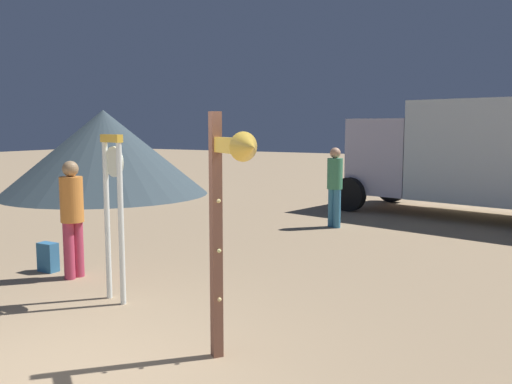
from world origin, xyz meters
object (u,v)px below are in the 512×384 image
(arrow_sign, at_px, (227,200))
(backpack, at_px, (48,257))
(person_near_clock, at_px, (72,213))
(person_distant, at_px, (335,183))
(dome_tent, at_px, (104,152))
(standing_clock, at_px, (114,201))
(box_truck_near, at_px, (489,154))

(arrow_sign, xyz_separation_m, backpack, (-4.27, 1.54, -1.37))
(person_near_clock, distance_m, person_distant, 6.07)
(person_near_clock, distance_m, dome_tent, 10.35)
(arrow_sign, bearing_deg, person_near_clock, 157.90)
(dome_tent, bearing_deg, person_near_clock, -47.90)
(dome_tent, bearing_deg, backpack, -50.38)
(standing_clock, xyz_separation_m, box_truck_near, (3.43, 9.17, 0.29))
(person_near_clock, height_order, dome_tent, dome_tent)
(box_truck_near, bearing_deg, person_distant, -134.51)
(backpack, distance_m, person_distant, 6.29)
(backpack, height_order, person_distant, person_distant)
(standing_clock, xyz_separation_m, arrow_sign, (2.32, -0.97, 0.28))
(arrow_sign, relative_size, person_distant, 1.34)
(person_distant, relative_size, box_truck_near, 0.25)
(standing_clock, relative_size, backpack, 4.73)
(backpack, relative_size, person_distant, 0.25)
(backpack, relative_size, dome_tent, 0.07)
(person_near_clock, xyz_separation_m, person_distant, (1.90, 5.76, 0.02))
(arrow_sign, bearing_deg, standing_clock, 157.23)
(backpack, bearing_deg, arrow_sign, -19.79)
(person_near_clock, height_order, backpack, person_near_clock)
(standing_clock, bearing_deg, backpack, 163.90)
(dome_tent, bearing_deg, arrow_sign, -40.88)
(arrow_sign, distance_m, backpack, 4.74)
(standing_clock, height_order, box_truck_near, box_truck_near)
(person_near_clock, relative_size, dome_tent, 0.26)
(person_near_clock, height_order, box_truck_near, box_truck_near)
(backpack, bearing_deg, dome_tent, 129.62)
(arrow_sign, height_order, box_truck_near, box_truck_near)
(person_near_clock, bearing_deg, arrow_sign, -22.10)
(arrow_sign, distance_m, person_near_clock, 3.97)
(arrow_sign, xyz_separation_m, dome_tent, (-10.57, 9.15, -0.19))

